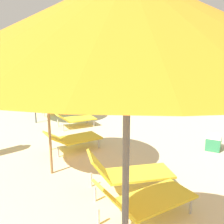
% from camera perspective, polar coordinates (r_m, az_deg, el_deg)
% --- Properties ---
extents(umbrella_second, '(2.31, 2.31, 2.84)m').
position_cam_1_polar(umbrella_second, '(1.62, 3.59, 19.35)').
color(umbrella_second, '#4C4C51').
rests_on(umbrella_second, ground).
extents(lounger_second_shoreside, '(1.51, 0.76, 0.69)m').
position_cam_1_polar(lounger_second_shoreside, '(3.74, 7.24, -18.96)').
color(lounger_second_shoreside, yellow).
rests_on(lounger_second_shoreside, ground).
extents(umbrella_third, '(2.26, 2.26, 2.67)m').
position_cam_1_polar(umbrella_third, '(4.73, -14.90, 12.80)').
color(umbrella_third, olive).
rests_on(umbrella_third, ground).
extents(lounger_third_shoreside, '(1.39, 0.79, 0.51)m').
position_cam_1_polar(lounger_third_shoreside, '(6.25, -8.87, -5.84)').
color(lounger_third_shoreside, yellow).
rests_on(lounger_third_shoreside, ground).
extents(lounger_third_inland, '(1.53, 0.85, 0.70)m').
position_cam_1_polar(lounger_third_inland, '(4.44, 3.50, -13.31)').
color(lounger_third_inland, yellow).
rests_on(lounger_third_inland, ground).
extents(umbrella_fourth, '(2.32, 2.32, 2.80)m').
position_cam_1_polar(umbrella_fourth, '(8.66, -17.86, 13.63)').
color(umbrella_fourth, '#4C4C51').
rests_on(umbrella_fourth, ground).
extents(lounger_fourth_shoreside, '(1.48, 0.66, 0.65)m').
position_cam_1_polar(lounger_fourth_shoreside, '(10.04, -12.14, 1.40)').
color(lounger_fourth_shoreside, yellow).
rests_on(lounger_fourth_shoreside, ground).
extents(lounger_fourth_inland, '(1.31, 0.74, 0.51)m').
position_cam_1_polar(lounger_fourth_inland, '(8.14, -8.51, -1.39)').
color(lounger_fourth_inland, yellow).
rests_on(lounger_fourth_inland, ground).
extents(umbrella_farthest, '(2.34, 2.34, 2.69)m').
position_cam_1_polar(umbrella_farthest, '(12.22, -22.66, 12.62)').
color(umbrella_farthest, silver).
rests_on(umbrella_farthest, ground).
extents(lounger_farthest_shoreside, '(1.19, 0.62, 0.59)m').
position_cam_1_polar(lounger_farthest_shoreside, '(13.46, -19.33, 3.88)').
color(lounger_farthest_shoreside, yellow).
rests_on(lounger_farthest_shoreside, ground).
extents(person_walking_mid, '(0.39, 0.42, 1.67)m').
position_cam_1_polar(person_walking_mid, '(17.41, -13.92, 8.56)').
color(person_walking_mid, '#3F9972').
rests_on(person_walking_mid, ground).
extents(cooler_box, '(0.55, 0.53, 0.36)m').
position_cam_1_polar(cooler_box, '(6.71, 21.95, -6.32)').
color(cooler_box, '#338C59').
rests_on(cooler_box, ground).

